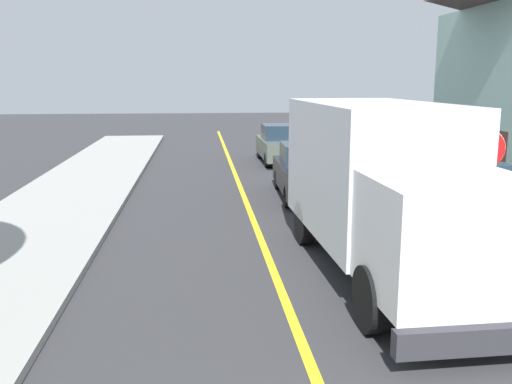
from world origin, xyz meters
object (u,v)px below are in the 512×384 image
at_px(parked_car_near, 308,172).
at_px(parked_van_across, 461,194).
at_px(stop_sign, 486,168).
at_px(parked_car_mid, 281,145).
at_px(box_truck, 383,181).

xyz_separation_m(parked_car_near, parked_van_across, (3.20, -3.79, 0.00)).
bearing_deg(parked_car_near, stop_sign, -68.66).
xyz_separation_m(parked_car_mid, parked_van_across, (2.96, -11.25, 0.00)).
bearing_deg(parked_car_near, box_truck, -89.54).
bearing_deg(parked_car_mid, stop_sign, -80.89).
bearing_deg(box_truck, parked_car_mid, 89.24).
height_order(box_truck, stop_sign, box_truck).
bearing_deg(parked_car_near, parked_car_mid, 88.10).
height_order(parked_car_mid, stop_sign, stop_sign).
distance_m(parked_car_mid, stop_sign, 13.96).
distance_m(parked_car_near, stop_sign, 6.82).
height_order(parked_car_near, stop_sign, stop_sign).
height_order(parked_car_near, parked_van_across, same).
relative_size(parked_car_mid, parked_van_across, 0.98).
distance_m(box_truck, stop_sign, 2.50).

